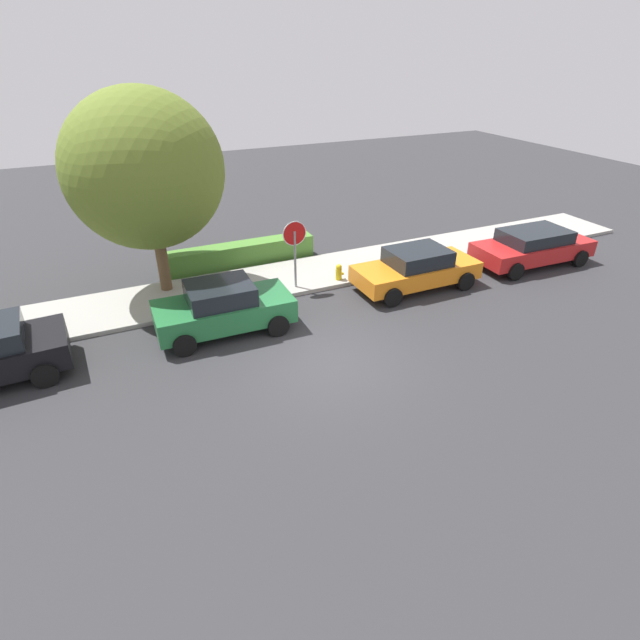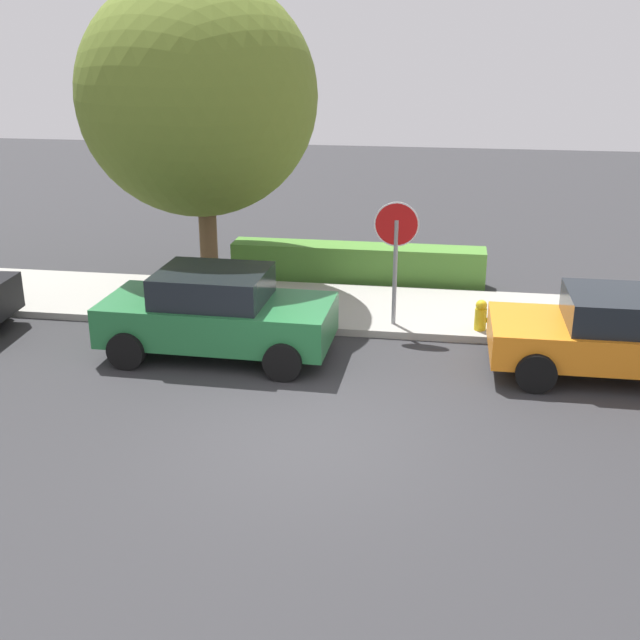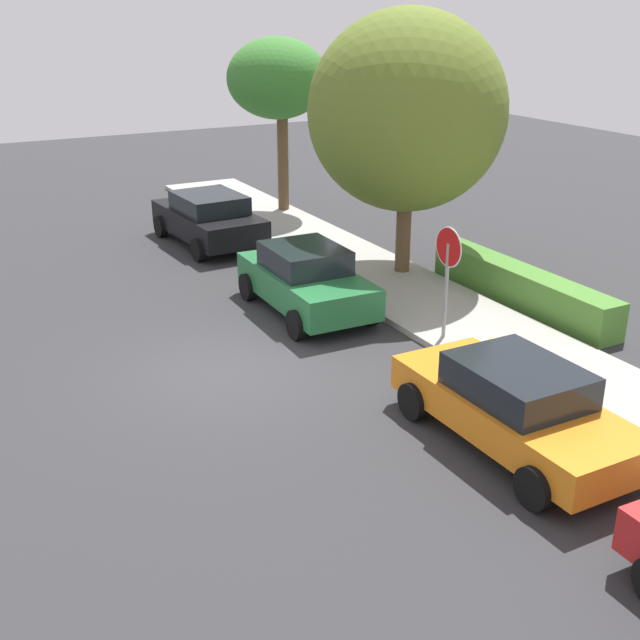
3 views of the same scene
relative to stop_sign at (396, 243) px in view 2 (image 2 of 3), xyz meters
The scene contains 8 objects.
ground_plane 4.85m from the stop_sign, 100.83° to the right, with size 60.00×60.00×0.00m, color #2D2D30.
sidewalk_curb 2.06m from the stop_sign, 132.58° to the left, with size 32.00×2.77×0.14m, color #9E9B93.
stop_sign is the anchor object (origin of this frame).
parked_car_green 3.50m from the stop_sign, 150.45° to the right, with size 3.97×2.05×1.52m.
parked_car_orange 4.25m from the stop_sign, 21.25° to the right, with size 4.32×1.99×1.40m.
street_tree_near_corner 5.08m from the stop_sign, 157.65° to the left, with size 4.79×4.79×6.50m.
fire_hydrant 2.09m from the stop_sign, ahead, with size 0.30×0.22×0.72m.
front_yard_hedge 3.35m from the stop_sign, 109.25° to the left, with size 5.63×0.74×0.86m.
Camera 2 is at (1.72, -9.77, 5.35)m, focal length 45.00 mm.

